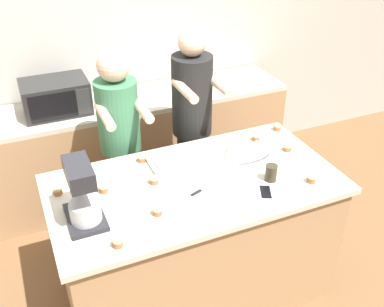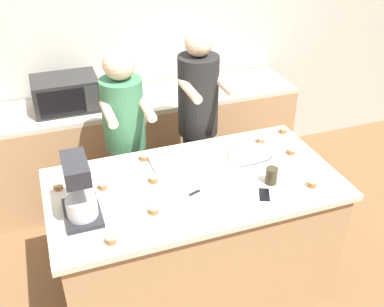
# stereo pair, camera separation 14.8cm
# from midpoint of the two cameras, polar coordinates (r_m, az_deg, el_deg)

# --- Properties ---
(ground_plane) EXTENTS (16.00, 16.00, 0.00)m
(ground_plane) POSITION_cam_midpoint_polar(r_m,az_deg,el_deg) (3.43, 1.57, -16.67)
(ground_plane) COLOR brown
(back_wall) EXTENTS (10.00, 0.06, 2.70)m
(back_wall) POSITION_cam_midpoint_polar(r_m,az_deg,el_deg) (4.12, -7.11, 14.30)
(back_wall) COLOR #B2ADA3
(back_wall) RESTS_ON ground_plane
(island_counter) EXTENTS (1.81, 0.94, 0.95)m
(island_counter) POSITION_cam_midpoint_polar(r_m,az_deg,el_deg) (3.09, 1.70, -10.80)
(island_counter) COLOR #A87F56
(island_counter) RESTS_ON ground_plane
(back_counter) EXTENTS (2.80, 0.60, 0.93)m
(back_counter) POSITION_cam_midpoint_polar(r_m,az_deg,el_deg) (4.16, -5.18, 1.25)
(back_counter) COLOR #A87F56
(back_counter) RESTS_ON ground_plane
(person_left) EXTENTS (0.32, 0.49, 1.62)m
(person_left) POSITION_cam_midpoint_polar(r_m,az_deg,el_deg) (3.34, -7.10, 0.85)
(person_left) COLOR brown
(person_left) RESTS_ON ground_plane
(person_right) EXTENTS (0.32, 0.49, 1.69)m
(person_right) POSITION_cam_midpoint_polar(r_m,az_deg,el_deg) (3.46, 2.00, 2.96)
(person_right) COLOR #232328
(person_right) RESTS_ON ground_plane
(stand_mixer) EXTENTS (0.20, 0.30, 0.37)m
(stand_mixer) POSITION_cam_midpoint_polar(r_m,az_deg,el_deg) (2.49, -12.50, -4.80)
(stand_mixer) COLOR #232328
(stand_mixer) RESTS_ON island_counter
(mixing_bowl) EXTENTS (0.28, 0.28, 0.15)m
(mixing_bowl) POSITION_cam_midpoint_polar(r_m,az_deg,el_deg) (2.99, 9.87, 0.25)
(mixing_bowl) COLOR #BCBCC1
(mixing_bowl) RESTS_ON island_counter
(baking_tray) EXTENTS (0.37, 0.23, 0.04)m
(baking_tray) POSITION_cam_midpoint_polar(r_m,az_deg,el_deg) (2.97, -0.30, -0.81)
(baking_tray) COLOR #BCBCC1
(baking_tray) RESTS_ON island_counter
(microwave_oven) EXTENTS (0.52, 0.37, 0.27)m
(microwave_oven) POSITION_cam_midpoint_polar(r_m,az_deg,el_deg) (3.81, -14.67, 7.39)
(microwave_oven) COLOR black
(microwave_oven) RESTS_ON back_counter
(cell_phone) EXTENTS (0.12, 0.16, 0.01)m
(cell_phone) POSITION_cam_midpoint_polar(r_m,az_deg,el_deg) (2.72, 10.72, -5.27)
(cell_phone) COLOR silver
(cell_phone) RESTS_ON island_counter
(drinking_glass) EXTENTS (0.07, 0.07, 0.11)m
(drinking_glass) POSITION_cam_midpoint_polar(r_m,az_deg,el_deg) (2.81, 11.55, -2.80)
(drinking_glass) COLOR #332D1E
(drinking_glass) RESTS_ON island_counter
(knife) EXTENTS (0.21, 0.09, 0.01)m
(knife) POSITION_cam_midpoint_polar(r_m,az_deg,el_deg) (2.73, 2.78, -4.62)
(knife) COLOR #BCBCC1
(knife) RESTS_ON island_counter
(cupcake_0) EXTENTS (0.06, 0.06, 0.05)m
(cupcake_0) POSITION_cam_midpoint_polar(r_m,az_deg,el_deg) (3.40, 12.76, 2.98)
(cupcake_0) COLOR #9E6038
(cupcake_0) RESTS_ON island_counter
(cupcake_1) EXTENTS (0.06, 0.06, 0.05)m
(cupcake_1) POSITION_cam_midpoint_polar(r_m,az_deg,el_deg) (2.86, 16.50, -3.60)
(cupcake_1) COLOR #9E6038
(cupcake_1) RESTS_ON island_counter
(cupcake_2) EXTENTS (0.06, 0.06, 0.05)m
(cupcake_2) POSITION_cam_midpoint_polar(r_m,az_deg,el_deg) (3.24, 10.01, 1.80)
(cupcake_2) COLOR #9E6038
(cupcake_2) RESTS_ON island_counter
(cupcake_3) EXTENTS (0.06, 0.06, 0.05)m
(cupcake_3) POSITION_cam_midpoint_polar(r_m,az_deg,el_deg) (2.98, -12.32, -1.41)
(cupcake_3) COLOR #9E6038
(cupcake_3) RESTS_ON island_counter
(cupcake_4) EXTENTS (0.06, 0.06, 0.05)m
(cupcake_4) POSITION_cam_midpoint_polar(r_m,az_deg,el_deg) (2.76, -9.78, -3.98)
(cupcake_4) COLOR #9E6038
(cupcake_4) RESTS_ON island_counter
(cupcake_5) EXTENTS (0.06, 0.06, 0.05)m
(cupcake_5) POSITION_cam_midpoint_polar(r_m,az_deg,el_deg) (2.82, -15.20, -3.93)
(cupcake_5) COLOR #9E6038
(cupcake_5) RESTS_ON island_counter
(cupcake_6) EXTENTS (0.06, 0.06, 0.05)m
(cupcake_6) POSITION_cam_midpoint_polar(r_m,az_deg,el_deg) (2.54, -3.26, -7.09)
(cupcake_6) COLOR #9E6038
(cupcake_6) RESTS_ON island_counter
(cupcake_7) EXTENTS (0.06, 0.06, 0.05)m
(cupcake_7) POSITION_cam_midpoint_polar(r_m,az_deg,el_deg) (2.38, -8.51, -10.69)
(cupcake_7) COLOR #9E6038
(cupcake_7) RESTS_ON island_counter
(cupcake_8) EXTENTS (0.06, 0.06, 0.05)m
(cupcake_8) POSITION_cam_midpoint_polar(r_m,az_deg,el_deg) (3.15, 13.83, 0.37)
(cupcake_8) COLOR #9E6038
(cupcake_8) RESTS_ON island_counter
(cupcake_9) EXTENTS (0.06, 0.06, 0.05)m
(cupcake_9) POSITION_cam_midpoint_polar(r_m,az_deg,el_deg) (2.78, -3.41, -3.17)
(cupcake_9) COLOR #9E6038
(cupcake_9) RESTS_ON island_counter
(cupcake_10) EXTENTS (0.06, 0.06, 0.05)m
(cupcake_10) POSITION_cam_midpoint_polar(r_m,az_deg,el_deg) (3.00, -4.74, -0.39)
(cupcake_10) COLOR #9E6038
(cupcake_10) RESTS_ON island_counter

